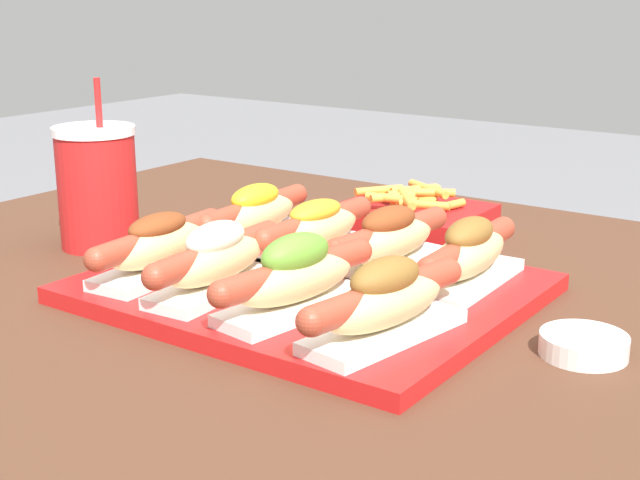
{
  "coord_description": "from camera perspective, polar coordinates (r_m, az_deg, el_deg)",
  "views": [
    {
      "loc": [
        0.52,
        -0.72,
        1.07
      ],
      "look_at": [
        -0.01,
        0.03,
        0.81
      ],
      "focal_mm": 50.0,
      "sensor_mm": 36.0,
      "label": 1
    }
  ],
  "objects": [
    {
      "name": "hot_dog_6",
      "position": [
        0.98,
        4.4,
        0.01
      ],
      "size": [
        0.08,
        0.21,
        0.07
      ],
      "color": "white",
      "rests_on": "serving_tray"
    },
    {
      "name": "serving_tray",
      "position": [
        0.95,
        -0.7,
        -3.12
      ],
      "size": [
        0.44,
        0.36,
        0.02
      ],
      "color": "red",
      "rests_on": "patio_table"
    },
    {
      "name": "hot_dog_0",
      "position": [
        0.97,
        -10.29,
        -0.32
      ],
      "size": [
        0.07,
        0.21,
        0.07
      ],
      "color": "white",
      "rests_on": "serving_tray"
    },
    {
      "name": "hot_dog_3",
      "position": [
        0.78,
        4.17,
        -3.95
      ],
      "size": [
        0.09,
        0.21,
        0.07
      ],
      "color": "white",
      "rests_on": "serving_tray"
    },
    {
      "name": "hot_dog_4",
      "position": [
        1.09,
        -4.15,
        1.66
      ],
      "size": [
        0.07,
        0.21,
        0.07
      ],
      "color": "white",
      "rests_on": "serving_tray"
    },
    {
      "name": "hot_dog_2",
      "position": [
        0.85,
        -1.57,
        -2.39
      ],
      "size": [
        0.08,
        0.21,
        0.08
      ],
      "color": "white",
      "rests_on": "serving_tray"
    },
    {
      "name": "hot_dog_1",
      "position": [
        0.91,
        -6.65,
        -1.24
      ],
      "size": [
        0.07,
        0.21,
        0.07
      ],
      "color": "white",
      "rests_on": "serving_tray"
    },
    {
      "name": "drink_cup",
      "position": [
        1.15,
        -14.06,
        3.34
      ],
      "size": [
        0.1,
        0.1,
        0.21
      ],
      "color": "red",
      "rests_on": "patio_table"
    },
    {
      "name": "hot_dog_5",
      "position": [
        1.02,
        -0.28,
        0.69
      ],
      "size": [
        0.06,
        0.21,
        0.07
      ],
      "color": "white",
      "rests_on": "serving_tray"
    },
    {
      "name": "sauce_bowl",
      "position": [
        0.83,
        16.53,
        -6.39
      ],
      "size": [
        0.08,
        0.08,
        0.02
      ],
      "color": "silver",
      "rests_on": "patio_table"
    },
    {
      "name": "fries_basket",
      "position": [
        1.2,
        5.97,
        1.51
      ],
      "size": [
        0.19,
        0.15,
        0.06
      ],
      "color": "#B21919",
      "rests_on": "patio_table"
    },
    {
      "name": "hot_dog_7",
      "position": [
        0.93,
        9.48,
        -0.89
      ],
      "size": [
        0.07,
        0.21,
        0.07
      ],
      "color": "white",
      "rests_on": "serving_tray"
    }
  ]
}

